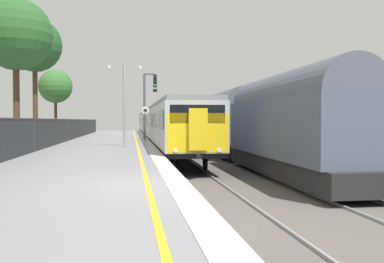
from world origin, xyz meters
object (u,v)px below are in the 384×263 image
Objects in this scene: commuter_train_at_platform at (156,123)px; background_tree_centre at (56,88)px; freight_train_adjacent_track at (209,121)px; signal_gantry at (148,99)px; background_tree_right at (35,47)px; background_tree_left at (13,36)px; speed_limit_sign at (145,119)px; platform_lamp_mid at (124,97)px.

commuter_train_at_platform is 11.46m from background_tree_centre.
background_tree_centre reaches higher than freight_train_adjacent_track.
background_tree_right is (-8.24, -1.79, 3.63)m from signal_gantry.
signal_gantry is at bearing 12.23° from background_tree_right.
background_tree_left is (-7.75, -9.74, 2.88)m from signal_gantry.
signal_gantry is at bearing 51.48° from background_tree_left.
commuter_train_at_platform is 7.33× the size of background_tree_left.
commuter_train_at_platform is at bearing 57.71° from background_tree_right.
signal_gantry reaches higher than speed_limit_sign.
speed_limit_sign is (-0.36, -4.91, -1.68)m from signal_gantry.
freight_train_adjacent_track is at bearing -26.09° from background_tree_centre.
freight_train_adjacent_track is at bearing 53.12° from speed_limit_sign.
freight_train_adjacent_track is 10.75× the size of platform_lamp_mid.
background_tree_right is at bearing -167.77° from signal_gantry.
platform_lamp_mid is (-1.35, -4.19, 1.29)m from speed_limit_sign.
freight_train_adjacent_track is 20.59× the size of speed_limit_sign.
signal_gantry is at bearing -48.41° from background_tree_centre.
background_tree_left is (-7.39, -4.83, 4.56)m from speed_limit_sign.
background_tree_right is (-0.49, 7.95, 0.75)m from background_tree_left.
commuter_train_at_platform is 19.07m from background_tree_right.
freight_train_adjacent_track is at bearing 27.76° from signal_gantry.
freight_train_adjacent_track is 9.84× the size of signal_gantry.
speed_limit_sign is 9.93m from background_tree_left.
background_tree_left reaches higher than signal_gantry.
platform_lamp_mid is 20.31m from background_tree_centre.
speed_limit_sign is at bearing -95.69° from commuter_train_at_platform.
background_tree_centre is (-7.04, 18.96, 1.90)m from platform_lamp_mid.
signal_gantry is 2.09× the size of speed_limit_sign.
commuter_train_at_platform is 9.21× the size of background_tree_centre.
background_tree_right is at bearing -161.20° from freight_train_adjacent_track.
signal_gantry reaches higher than commuter_train_at_platform.
freight_train_adjacent_track is at bearing 59.00° from platform_lamp_mid.
speed_limit_sign is 4.59m from platform_lamp_mid.
freight_train_adjacent_track is 9.75m from speed_limit_sign.
background_tree_right reaches higher than freight_train_adjacent_track.
signal_gantry is 0.59× the size of background_tree_right.
signal_gantry reaches higher than platform_lamp_mid.
platform_lamp_mid is at bearing -69.64° from background_tree_centre.
background_tree_centre is at bearing 119.60° from speed_limit_sign.
commuter_train_at_platform is 6.74× the size of background_tree_right.
speed_limit_sign is at bearing -126.88° from freight_train_adjacent_track.
freight_train_adjacent_track is 15.49m from background_tree_right.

